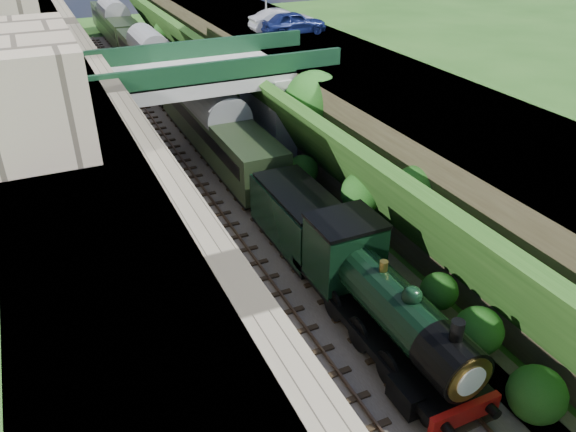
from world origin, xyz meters
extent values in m
cube|color=#473F38|center=(0.00, 20.00, 0.10)|extent=(10.00, 90.00, 0.20)
cube|color=#756B56|center=(-5.50, 20.00, 3.50)|extent=(1.00, 90.00, 7.00)
cube|color=#262628|center=(-9.00, 20.00, 3.50)|extent=(6.00, 90.00, 7.00)
cube|color=#262628|center=(9.50, 20.00, 3.12)|extent=(8.00, 90.00, 6.25)
cube|color=#1E4714|center=(5.00, 20.00, 2.70)|extent=(4.02, 90.00, 6.36)
sphere|color=#194C14|center=(3.84, -0.98, 1.02)|extent=(1.98, 1.98, 1.98)
sphere|color=#194C14|center=(4.01, 2.07, 1.29)|extent=(1.85, 1.85, 1.85)
sphere|color=#194C14|center=(4.08, 4.53, 1.41)|extent=(1.56, 1.56, 1.56)
sphere|color=#194C14|center=(5.58, 8.50, 3.84)|extent=(2.34, 2.34, 2.34)
sphere|color=#194C14|center=(4.71, 11.69, 2.43)|extent=(2.14, 2.14, 2.14)
sphere|color=#194C14|center=(3.73, 14.97, 0.84)|extent=(1.22, 1.22, 1.22)
sphere|color=#194C14|center=(4.10, 17.16, 1.44)|extent=(1.85, 1.85, 1.85)
sphere|color=#194C14|center=(3.92, 19.23, 1.15)|extent=(1.21, 1.21, 1.21)
sphere|color=#194C14|center=(3.57, 23.74, 0.58)|extent=(1.47, 1.47, 1.47)
sphere|color=#194C14|center=(6.17, 26.99, 4.81)|extent=(1.75, 1.75, 1.75)
sphere|color=#194C14|center=(5.64, 28.52, 3.93)|extent=(1.33, 1.33, 1.33)
sphere|color=#194C14|center=(4.92, 31.37, 2.77)|extent=(1.69, 1.69, 1.69)
sphere|color=#194C14|center=(5.25, 34.19, 3.31)|extent=(1.24, 1.24, 1.24)
sphere|color=#194C14|center=(5.26, 37.08, 3.33)|extent=(1.55, 1.55, 1.55)
sphere|color=#194C14|center=(5.32, 41.09, 3.41)|extent=(1.89, 1.89, 1.89)
sphere|color=#194C14|center=(4.01, 44.23, 1.29)|extent=(1.56, 1.56, 1.56)
sphere|color=#194C14|center=(4.19, 47.06, 1.58)|extent=(2.33, 2.33, 2.33)
sphere|color=#194C14|center=(6.27, 50.58, 4.96)|extent=(1.44, 1.44, 1.44)
sphere|color=#194C14|center=(4.88, 52.88, 2.71)|extent=(2.12, 2.12, 2.12)
cube|color=black|center=(-2.00, 20.00, 0.24)|extent=(2.50, 90.00, 0.07)
cube|color=brown|center=(-2.72, 20.00, 0.33)|extent=(0.08, 90.00, 0.14)
cube|color=brown|center=(-1.28, 20.00, 0.33)|extent=(0.08, 90.00, 0.14)
cube|color=black|center=(1.20, 20.00, 0.24)|extent=(2.50, 90.00, 0.07)
cube|color=brown|center=(0.48, 20.00, 0.33)|extent=(0.08, 90.00, 0.14)
cube|color=brown|center=(1.92, 20.00, 0.33)|extent=(0.08, 90.00, 0.14)
cube|color=gray|center=(0.50, 24.00, 5.70)|extent=(16.00, 6.00, 0.90)
cube|color=#173F23|center=(0.50, 21.15, 6.65)|extent=(16.00, 0.30, 1.20)
cube|color=#173F23|center=(0.50, 26.85, 6.65)|extent=(16.00, 0.30, 1.20)
cube|color=gray|center=(-5.50, 24.00, 2.85)|extent=(1.40, 6.40, 5.70)
cube|color=gray|center=(5.20, 24.00, 2.85)|extent=(2.40, 6.40, 5.70)
cube|color=gray|center=(-9.50, 14.00, 9.00)|extent=(4.00, 8.00, 4.00)
cylinder|color=black|center=(5.80, 19.19, 2.20)|extent=(0.30, 0.30, 4.40)
sphere|color=#194C14|center=(5.80, 19.19, 4.80)|extent=(3.60, 3.60, 3.60)
sphere|color=#194C14|center=(6.30, 19.99, 4.20)|extent=(2.40, 2.40, 2.40)
imported|color=#111A4C|center=(9.59, 30.14, 7.10)|extent=(5.03, 2.07, 1.71)
imported|color=#A6A6AA|center=(9.23, 31.26, 7.08)|extent=(5.12, 1.92, 1.67)
cube|color=black|center=(1.20, 3.54, 0.50)|extent=(2.40, 8.40, 0.60)
cube|color=black|center=(1.20, 4.54, 1.05)|extent=(2.70, 10.00, 0.35)
cube|color=maroon|center=(1.20, -0.56, 0.95)|extent=(2.70, 0.25, 0.70)
cylinder|color=black|center=(1.20, 3.74, 2.35)|extent=(1.90, 5.60, 1.90)
cylinder|color=black|center=(1.20, 0.44, 2.35)|extent=(1.96, 1.80, 1.96)
cylinder|color=white|center=(1.20, -0.54, 2.35)|extent=(1.10, 0.05, 1.10)
cylinder|color=black|center=(1.20, 0.44, 3.55)|extent=(0.44, 0.44, 0.90)
sphere|color=black|center=(1.20, 2.74, 3.35)|extent=(0.76, 0.76, 0.76)
cylinder|color=#A57F33|center=(1.20, 4.54, 3.45)|extent=(0.32, 0.32, 0.50)
cube|color=black|center=(1.20, 7.34, 2.50)|extent=(2.75, 2.40, 2.80)
cube|color=black|center=(1.20, 7.34, 3.95)|extent=(2.85, 2.50, 0.15)
cube|color=black|center=(-0.05, 0.94, 0.85)|extent=(0.60, 1.40, 0.90)
cube|color=black|center=(2.45, 0.94, 0.85)|extent=(0.60, 1.40, 0.90)
cube|color=black|center=(1.20, 11.74, 0.45)|extent=(2.30, 6.00, 0.50)
cube|color=black|center=(1.20, 11.74, 0.70)|extent=(2.60, 6.00, 0.50)
cube|color=black|center=(1.20, 11.74, 1.90)|extent=(2.70, 6.00, 2.40)
cube|color=black|center=(1.20, 11.74, 3.15)|extent=(2.50, 5.60, 0.20)
cube|color=black|center=(1.20, 24.34, 0.40)|extent=(2.30, 17.00, 0.40)
cube|color=black|center=(1.20, 24.34, 0.65)|extent=(2.50, 17.00, 0.50)
cube|color=black|center=(1.20, 24.34, 2.15)|extent=(2.80, 18.00, 2.70)
cube|color=slate|center=(1.20, 24.34, 3.65)|extent=(2.90, 18.00, 0.50)
cube|color=black|center=(1.20, 43.14, 0.40)|extent=(2.30, 17.00, 0.40)
cube|color=black|center=(1.20, 43.14, 0.65)|extent=(2.50, 17.00, 0.50)
cube|color=black|center=(1.20, 43.14, 2.15)|extent=(2.80, 18.00, 2.70)
cube|color=slate|center=(1.20, 43.14, 3.65)|extent=(2.90, 18.00, 0.50)
cube|color=black|center=(1.20, 61.94, 0.40)|extent=(2.30, 17.00, 0.40)
cube|color=black|center=(1.20, 61.94, 0.65)|extent=(2.50, 17.00, 0.50)
cube|color=black|center=(1.20, 61.94, 2.15)|extent=(2.80, 18.00, 2.70)
cube|color=slate|center=(1.20, 61.94, 3.65)|extent=(2.90, 18.00, 0.50)
camera|label=1|loc=(-9.21, -9.49, 15.41)|focal=35.00mm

